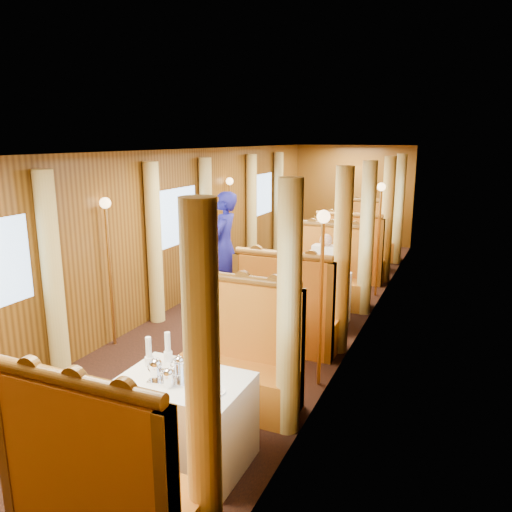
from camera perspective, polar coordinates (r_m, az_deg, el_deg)
The scene contains 46 objects.
floor at distance 7.71m, azimuth 0.75°, elevation -6.90°, with size 3.00×12.00×0.01m, color black, non-canonical shape.
ceiling at distance 7.24m, azimuth 0.81°, elevation 12.01°, with size 3.00×12.00×0.01m, color silver, non-canonical shape.
wall_far at distance 13.06m, azimuth 10.99°, elevation 6.85°, with size 3.00×2.50×0.01m, color brown, non-canonical shape.
wall_left at distance 8.06m, azimuth -9.14°, elevation 3.03°, with size 12.00×2.50×0.01m, color brown, non-canonical shape.
wall_right at distance 6.95m, azimuth 12.28°, elevation 1.26°, with size 12.00×2.50×0.01m, color brown, non-canonical shape.
doorway_far at distance 13.06m, azimuth 10.91°, elevation 5.75°, with size 0.80×0.04×2.00m, color brown.
table_near at distance 4.41m, azimuth -8.15°, elevation -18.10°, with size 1.05×0.72×0.75m, color white.
banquette_near_fwd at distance 3.72m, azimuth -17.11°, elevation -24.45°, with size 1.30×0.55×1.34m.
banquette_near_aft at distance 5.17m, azimuth -2.19°, elevation -12.38°, with size 1.30×0.55×1.34m.
table_mid at distance 7.35m, azimuth 6.19°, elevation -4.92°, with size 1.05×0.72×0.75m, color white.
banquette_mid_fwd at distance 6.42m, azimuth 3.49°, elevation -7.13°, with size 1.30×0.55×1.34m.
banquette_mid_aft at distance 8.27m, azimuth 8.28°, elevation -2.55°, with size 1.30×0.55×1.34m.
table_far at distance 10.63m, azimuth 11.79°, elevation 0.59°, with size 1.05×0.72×0.75m, color white.
banquette_far_fwd at distance 9.65m, azimuth 10.58°, elevation -0.34°, with size 1.30×0.55×1.34m.
banquette_far_aft at distance 11.60m, azimuth 12.83°, elevation 1.84°, with size 1.30×0.55×1.34m.
tea_tray at distance 4.25m, azimuth -9.60°, elevation -13.55°, with size 0.34×0.26×0.01m, color silver.
teapot_left at distance 4.23m, azimuth -11.35°, elevation -12.83°, with size 0.17×0.13×0.14m, color silver, non-canonical shape.
teapot_right at distance 4.11m, azimuth -9.99°, elevation -13.74°, with size 0.15×0.11×0.12m, color silver, non-canonical shape.
teapot_back at distance 4.29m, azimuth -8.75°, elevation -12.44°, with size 0.15×0.11×0.12m, color silver, non-canonical shape.
fruit_plate at distance 4.00m, azimuth -5.03°, elevation -15.01°, with size 0.21×0.21×0.05m.
cup_inboard at distance 4.46m, azimuth -12.14°, elevation -10.96°, with size 0.08×0.08×0.26m.
cup_outboard at distance 4.53m, azimuth -10.04°, elevation -10.45°, with size 0.08×0.08×0.26m.
rose_vase_mid at distance 7.22m, azimuth 6.37°, elevation -0.70°, with size 0.06×0.06×0.36m.
rose_vase_far at distance 10.55m, azimuth 12.12°, elevation 3.54°, with size 0.06×0.06×0.36m.
curtain_left_near_b at distance 5.93m, azimuth -22.24°, elevation -2.26°, with size 0.22×0.22×2.35m, color #D1BA6B.
window_right_near at distance 3.64m, azimuth 1.28°, elevation -6.17°, with size 1.20×0.90×0.01m, color #88ADDC, non-canonical shape.
curtain_right_near_a at distance 3.15m, azimuth -6.11°, elevation -14.98°, with size 0.22×0.22×2.35m, color #D1BA6B.
curtain_right_near_b at distance 4.46m, azimuth 3.79°, elevation -6.24°, with size 0.22×0.22×2.35m, color #D1BA6B.
window_left_mid at distance 8.02m, azimuth -9.10°, elevation 4.43°, with size 1.20×0.90×0.01m, color #88ADDC, non-canonical shape.
curtain_left_mid_a at distance 7.37m, azimuth -11.55°, elevation 1.38°, with size 0.22×0.22×2.35m, color #D1BA6B.
curtain_left_mid_b at distance 8.67m, azimuth -5.69°, elevation 3.35°, with size 0.22×0.22×2.35m, color #D1BA6B.
window_right_mid at distance 6.91m, azimuth 12.24°, elevation 2.89°, with size 1.20×0.90×0.01m, color #88ADDC, non-canonical shape.
curtain_right_mid_a at distance 6.25m, azimuth 9.77°, elevation -0.68°, with size 0.22×0.22×2.35m, color #D1BA6B.
curtain_right_mid_b at distance 7.74m, azimuth 12.52°, elevation 1.89°, with size 0.22×0.22×2.35m, color #D1BA6B.
window_left_far at distance 11.10m, azimuth 0.62°, elevation 7.03°, with size 1.20×0.90×0.01m, color #88ADDC, non-canonical shape.
curtain_left_far_a at distance 10.39m, azimuth -0.51°, elevation 5.07°, with size 0.22×0.22×2.35m, color #D1BA6B.
curtain_left_far_b at distance 11.82m, azimuth 2.56°, elevation 6.06°, with size 0.22×0.22×2.35m, color #D1BA6B.
window_right_far at distance 10.34m, azimuth 16.09°, elevation 6.05°, with size 1.20×0.90×0.01m, color #88ADDC, non-canonical shape.
curtain_right_far_a at distance 9.62m, azimuth 14.74°, elevation 3.97°, with size 0.22×0.22×2.35m, color #D1BA6B.
curtain_right_far_b at distance 11.15m, azimuth 15.99°, elevation 5.13°, with size 0.22×0.22×2.35m, color #D1BA6B.
sconce_left_fore at distance 6.59m, azimuth -16.57°, elevation 1.54°, with size 0.14×0.14×1.95m.
sconce_right_fore at distance 5.28m, azimuth 7.56°, elevation -0.84°, with size 0.14×0.14×1.95m.
sconce_left_aft at distance 9.50m, azimuth -2.99°, elevation 5.55°, with size 0.14×0.14×1.95m.
sconce_right_aft at distance 8.64m, azimuth 13.96°, elevation 4.40°, with size 0.14×0.14×1.95m.
steward at distance 8.32m, azimuth -3.63°, elevation 1.12°, with size 0.66×0.44×1.82m, color navy.
passenger at distance 7.94m, azimuth 7.85°, elevation -0.83°, with size 0.40×0.44×0.76m.
Camera 1 is at (2.77, -6.69, 2.67)m, focal length 35.00 mm.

